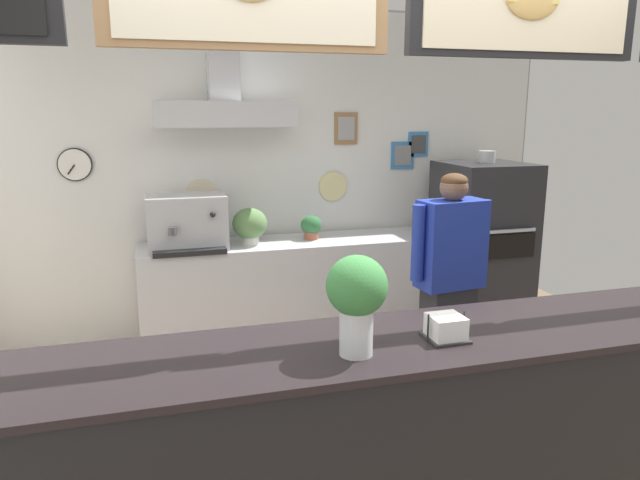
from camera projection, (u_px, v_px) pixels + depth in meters
back_wall_assembly at (269, 167)px, 4.84m from camera, size 5.00×2.85×2.79m
service_counter at (405, 456)px, 2.46m from camera, size 4.42×0.62×1.06m
back_prep_counter at (290, 294)px, 4.89m from camera, size 2.42×0.58×0.90m
pizza_oven at (481, 250)px, 5.07m from camera, size 0.69×0.76×1.62m
shop_worker at (449, 286)px, 3.80m from camera, size 0.58×0.27×1.57m
espresso_machine at (187, 222)px, 4.50m from camera, size 0.60×0.50×0.42m
potted_basil at (311, 226)px, 4.84m from camera, size 0.17×0.17×0.20m
potted_thyme at (250, 225)px, 4.63m from camera, size 0.28×0.28×0.29m
napkin_holder at (446, 329)px, 2.31m from camera, size 0.16×0.16×0.11m
basil_vase at (357, 298)px, 2.13m from camera, size 0.23×0.23×0.38m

